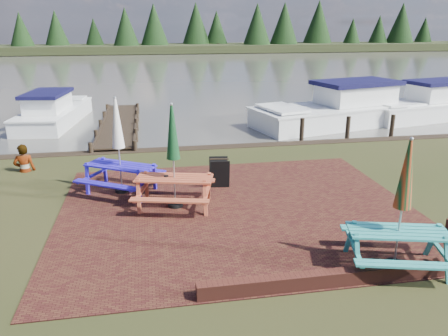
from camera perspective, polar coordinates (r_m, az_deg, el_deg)
name	(u,v)px	position (r m, az deg, el deg)	size (l,w,h in m)	color
ground	(247,228)	(10.37, 3.03, -7.77)	(120.00, 120.00, 0.00)	black
paving	(238,210)	(11.25, 1.89, -5.51)	(9.00, 7.50, 0.02)	#361311
brick_wall	(385,267)	(9.07, 20.31, -12.08)	(6.21, 1.79, 0.30)	#4C1E16
water	(167,69)	(46.33, -7.47, 12.68)	(120.00, 60.00, 0.02)	#413F38
far_treeline	(157,31)	(75.09, -8.75, 17.31)	(120.00, 10.00, 8.10)	black
picnic_table_teal	(399,225)	(9.04, 21.93, -6.91)	(2.24, 2.09, 2.61)	teal
picnic_table_red	(174,173)	(11.19, -6.55, -0.61)	(2.31, 2.15, 2.70)	#B54D2E
picnic_table_blue	(120,161)	(12.44, -13.45, 0.96)	(2.55, 2.48, 2.69)	#291AC4
chalkboard	(219,173)	(12.63, -0.61, -0.61)	(0.56, 0.57, 0.87)	black
jetty	(119,124)	(20.86, -13.54, 5.61)	(1.76, 9.08, 1.00)	black
boat_jetty	(54,113)	(23.11, -21.38, 6.69)	(2.95, 6.59, 1.85)	white
boat_near	(341,111)	(22.13, 15.04, 7.20)	(8.99, 4.98, 2.31)	white
boat_far	(426,107)	(25.08, 24.92, 7.28)	(7.23, 3.88, 2.14)	white
person	(21,145)	(15.27, -24.96, 2.77)	(0.65, 0.43, 1.80)	gray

